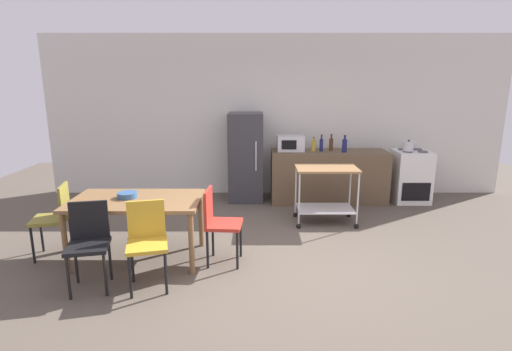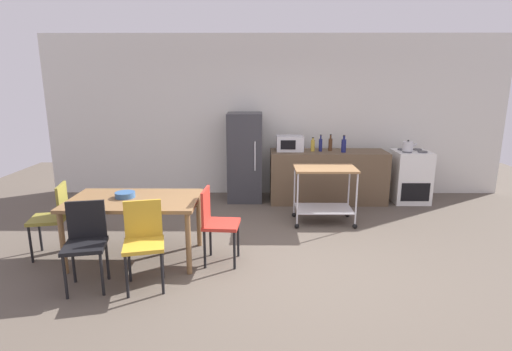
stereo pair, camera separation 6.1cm
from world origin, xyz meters
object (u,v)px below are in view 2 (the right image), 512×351
Objects in this scene: bottle_soy_sauce at (344,145)px; kitchen_cart at (325,186)px; microwave at (290,143)px; chair_black at (86,239)px; kettle at (408,146)px; bottle_sparkling_water at (321,145)px; chair_olive at (54,215)px; refrigerator at (245,157)px; bottle_hot_sauce at (330,144)px; bottle_wine at (313,145)px; chair_red at (216,220)px; fruit_bowl at (125,195)px; stove_oven at (410,176)px; chair_mustard at (144,238)px; dining_table at (134,205)px.

kitchen_cart is at bearing -115.02° from bottle_soy_sauce.
microwave is 1.58× the size of bottle_soy_sauce.
kettle is (4.30, 2.95, 0.48)m from chair_black.
chair_olive is at bearing -147.31° from bottle_sparkling_water.
refrigerator is 1.70× the size of kitchen_cart.
bottle_sparkling_water is 1.00× the size of bottle_hot_sauce.
chair_olive is at bearing -133.15° from refrigerator.
kitchen_cart is (1.22, -1.20, -0.20)m from refrigerator.
bottle_wine is at bearing 167.94° from bottle_soy_sauce.
chair_red is 3.71× the size of bottle_wine.
microwave is at bearing 170.90° from bottle_soy_sauce.
bottle_wine reaches higher than chair_red.
kitchen_cart is 3.80× the size of kettle.
bottle_sparkling_water reaches higher than fruit_bowl.
stove_oven is at bearing 0.22° from bottle_wine.
stove_oven is 1.69m from bottle_sparkling_water.
kettle is at bearing -5.94° from bottle_hot_sauce.
bottle_hot_sauce reaches higher than bottle_wine.
chair_black is 3.49m from refrigerator.
kettle reaches higher than chair_black.
chair_mustard is 3.84× the size of fruit_bowl.
bottle_soy_sauce is 1.25× the size of fruit_bowl.
dining_table is 1.03m from chair_olive.
chair_black is 1.93× the size of microwave.
microwave is at bearing 48.23° from fruit_bowl.
microwave is 3.18m from fruit_bowl.
stove_oven is at bearing 102.62° from chair_olive.
bottle_hot_sauce is at bearing 178.53° from stove_oven.
kitchen_cart is 3.92× the size of fruit_bowl.
kitchen_cart is at bearing -146.37° from stove_oven.
chair_mustard is 0.59m from chair_black.
kitchen_cart is (2.43, 1.26, -0.10)m from dining_table.
dining_table is at bearing 100.27° from chair_mustard.
chair_mustard is at bearing -60.12° from fruit_bowl.
refrigerator is (1.52, 3.13, 0.26)m from chair_black.
bottle_wine is at bearing -172.13° from bottle_hot_sauce.
chair_mustard is at bearing -141.76° from stove_oven.
chair_mustard is (0.28, -0.64, -0.15)m from dining_table.
bottle_wine is at bearing -4.28° from refrigerator.
bottle_hot_sauce is 0.99× the size of bottle_soy_sauce.
fruit_bowl is at bearing -138.82° from bottle_sparkling_water.
fruit_bowl is (-2.82, -2.37, -0.23)m from bottle_hot_sauce.
chair_red is at bearing -120.04° from bottle_wine.
bottle_wine is 3.43m from fruit_bowl.
chair_black is at bearing -145.43° from stove_oven.
chair_red is 3.09m from bottle_hot_sauce.
microwave is at bearing 41.25° from chair_black.
fruit_bowl is at bearing 86.85° from chair_red.
stove_oven is 3.84× the size of bottle_wine.
chair_red is at bearing -137.31° from kitchen_cart.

